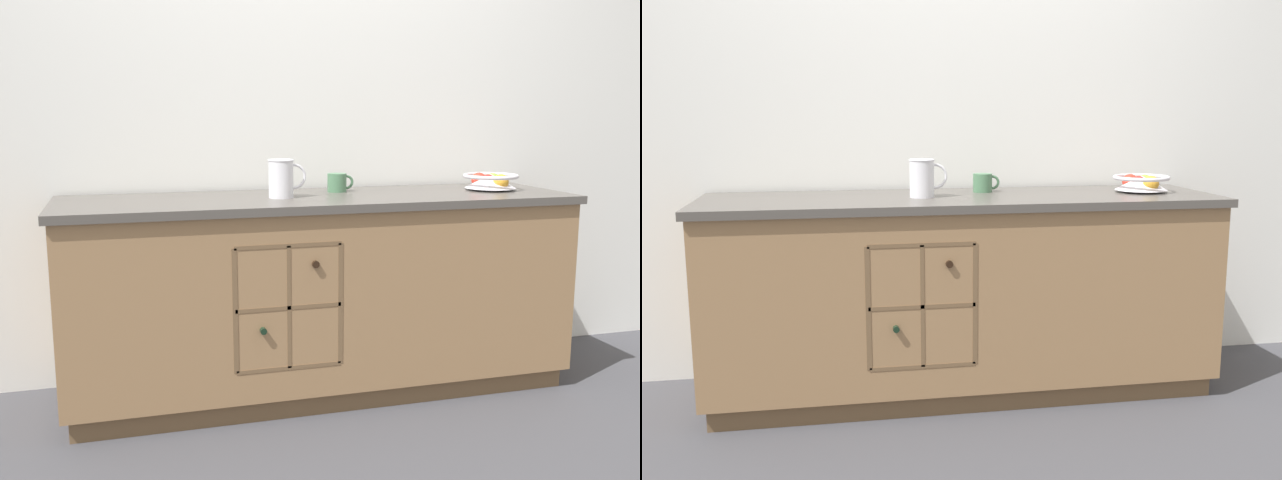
# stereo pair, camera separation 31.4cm
# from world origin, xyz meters

# --- Properties ---
(ground_plane) EXTENTS (14.00, 14.00, 0.00)m
(ground_plane) POSITION_xyz_m (0.00, 0.00, 0.00)
(ground_plane) COLOR #424247
(back_wall) EXTENTS (4.61, 0.06, 2.55)m
(back_wall) POSITION_xyz_m (0.00, 0.37, 1.27)
(back_wall) COLOR white
(back_wall) RESTS_ON ground_plane
(kitchen_island) EXTENTS (2.25, 0.65, 0.89)m
(kitchen_island) POSITION_xyz_m (-0.00, -0.00, 0.45)
(kitchen_island) COLOR brown
(kitchen_island) RESTS_ON ground_plane
(fruit_bowl) EXTENTS (0.26, 0.26, 0.08)m
(fruit_bowl) POSITION_xyz_m (0.84, 0.02, 0.94)
(fruit_bowl) COLOR silver
(fruit_bowl) RESTS_ON kitchen_island
(white_pitcher) EXTENTS (0.17, 0.11, 0.16)m
(white_pitcher) POSITION_xyz_m (-0.17, -0.02, 0.98)
(white_pitcher) COLOR white
(white_pitcher) RESTS_ON kitchen_island
(ceramic_mug) EXTENTS (0.12, 0.09, 0.08)m
(ceramic_mug) POSITION_xyz_m (0.12, 0.14, 0.93)
(ceramic_mug) COLOR #4C7A56
(ceramic_mug) RESTS_ON kitchen_island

